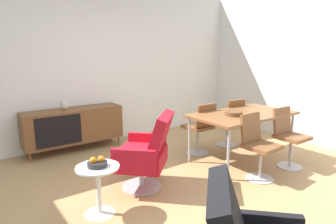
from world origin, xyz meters
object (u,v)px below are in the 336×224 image
object	(u,v)px
dining_table	(243,116)
lounge_chair_red	(147,151)
sideboard	(73,125)
dining_chair_back_right	(230,120)
dining_chair_front_right	(288,135)
fruit_bowl	(97,163)
side_table_round	(98,185)
vase_cobalt	(64,104)
wooden_bowl_on_table	(234,113)
dining_chair_back_left	(200,126)
dining_chair_front_left	(258,144)

from	to	relation	value
dining_table	lounge_chair_red	bearing A→B (deg)	178.40
sideboard	dining_chair_back_right	xyz separation A→B (m)	(2.30, -1.38, 0.03)
dining_chair_front_right	dining_chair_back_right	world-z (taller)	same
dining_table	fruit_bowl	bearing A→B (deg)	-175.92
lounge_chair_red	side_table_round	xyz separation A→B (m)	(-0.71, -0.22, -0.15)
dining_chair_front_right	lounge_chair_red	distance (m)	2.12
sideboard	vase_cobalt	xyz separation A→B (m)	(-0.13, 0.00, 0.37)
vase_cobalt	lounge_chair_red	size ratio (longest dim) A/B	0.19
dining_table	lounge_chair_red	world-z (taller)	lounge_chair_red
wooden_bowl_on_table	lounge_chair_red	xyz separation A→B (m)	(-1.45, 0.08, -0.30)
vase_cobalt	dining_chair_back_left	bearing A→B (deg)	-38.45
sideboard	dining_table	world-z (taller)	dining_table
vase_cobalt	dining_chair_back_right	size ratio (longest dim) A/B	0.21
dining_chair_front_left	fruit_bowl	size ratio (longest dim) A/B	4.28
side_table_round	sideboard	bearing A→B (deg)	78.19
vase_cobalt	side_table_round	xyz separation A→B (m)	(-0.31, -2.11, -0.49)
vase_cobalt	lounge_chair_red	xyz separation A→B (m)	(0.40, -1.89, -0.34)
wooden_bowl_on_table	dining_chair_front_left	distance (m)	0.62
dining_chair_front_left	dining_chair_back_left	size ratio (longest dim) A/B	1.00
sideboard	fruit_bowl	world-z (taller)	sideboard
dining_chair_back_left	side_table_round	distance (m)	2.18
dining_chair_back_right	vase_cobalt	bearing A→B (deg)	150.44
dining_table	fruit_bowl	size ratio (longest dim) A/B	8.00
dining_table	dining_chair_front_left	size ratio (longest dim) A/B	1.87
sideboard	dining_table	bearing A→B (deg)	-44.68
dining_chair_back_left	side_table_round	size ratio (longest dim) A/B	1.65
vase_cobalt	fruit_bowl	bearing A→B (deg)	-98.45
dining_chair_front_right	dining_table	bearing A→B (deg)	122.10
dining_table	wooden_bowl_on_table	distance (m)	0.25
fruit_bowl	dining_chair_back_left	bearing A→B (deg)	19.60
sideboard	side_table_round	size ratio (longest dim) A/B	3.08
side_table_round	dining_chair_back_left	bearing A→B (deg)	19.60
sideboard	fruit_bowl	size ratio (longest dim) A/B	8.00
sideboard	dining_chair_front_right	xyz separation A→B (m)	(2.31, -2.50, 0.03)
dining_chair_front_right	lounge_chair_red	bearing A→B (deg)	163.43
dining_chair_front_left	lounge_chair_red	distance (m)	1.46
dining_table	dining_chair_front_left	bearing A→B (deg)	-122.32
dining_table	fruit_bowl	xyz separation A→B (m)	(-2.40, -0.17, -0.14)
dining_chair_front_left	fruit_bowl	distance (m)	2.08
dining_table	wooden_bowl_on_table	world-z (taller)	wooden_bowl_on_table
sideboard	wooden_bowl_on_table	bearing A→B (deg)	-48.81
dining_chair_front_right	fruit_bowl	xyz separation A→B (m)	(-2.75, 0.39, 0.09)
dining_table	dining_chair_front_right	xyz separation A→B (m)	(0.35, -0.56, -0.23)
sideboard	dining_table	xyz separation A→B (m)	(1.96, -1.94, 0.26)
vase_cobalt	dining_chair_back_left	xyz separation A→B (m)	(1.74, -1.38, -0.34)
dining_chair_front_right	dining_chair_front_left	size ratio (longest dim) A/B	1.00
dining_table	side_table_round	world-z (taller)	dining_table
lounge_chair_red	fruit_bowl	bearing A→B (deg)	-163.00
dining_chair_front_left	side_table_round	distance (m)	2.09
vase_cobalt	dining_chair_front_right	world-z (taller)	vase_cobalt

